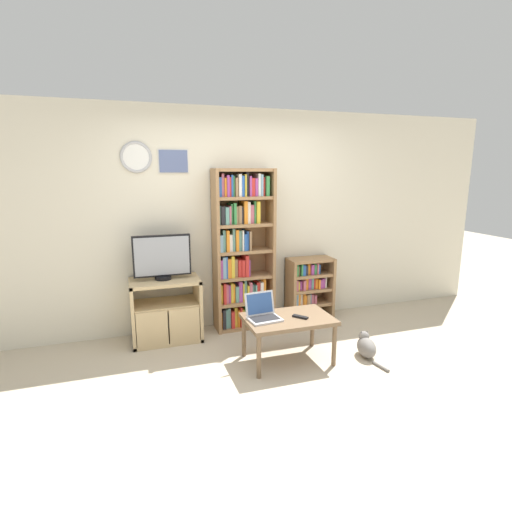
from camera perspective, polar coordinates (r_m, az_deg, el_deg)
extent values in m
plane|color=#BCAD93|center=(3.77, 4.01, -18.04)|extent=(18.00, 18.00, 0.00)
cube|color=beige|center=(4.85, -3.19, 5.13)|extent=(7.11, 0.06, 2.60)
torus|color=#B2B2B7|center=(4.60, -16.76, 13.37)|extent=(0.34, 0.04, 0.34)
cylinder|color=white|center=(4.60, -16.76, 13.37)|extent=(0.28, 0.02, 0.28)
cube|color=silver|center=(4.64, -11.72, 13.11)|extent=(0.34, 0.01, 0.27)
cube|color=slate|center=(4.63, -11.71, 13.11)|extent=(0.31, 0.02, 0.24)
cube|color=tan|center=(4.62, -17.24, -7.83)|extent=(0.04, 0.46, 0.71)
cube|color=tan|center=(4.68, -8.30, -7.14)|extent=(0.04, 0.46, 0.71)
cube|color=tan|center=(4.54, -12.93, -3.51)|extent=(0.76, 0.46, 0.04)
cube|color=tan|center=(4.76, -12.54, -11.32)|extent=(0.76, 0.46, 0.04)
cube|color=tan|center=(4.62, -12.78, -6.68)|extent=(0.69, 0.43, 0.04)
cube|color=tan|center=(4.47, -14.59, -10.09)|extent=(0.33, 0.02, 0.39)
cube|color=tan|center=(4.50, -10.15, -9.72)|extent=(0.33, 0.02, 0.39)
cylinder|color=black|center=(4.55, -13.14, -3.01)|extent=(0.18, 0.18, 0.04)
cube|color=black|center=(4.49, -13.29, 0.06)|extent=(0.62, 0.05, 0.46)
cube|color=#9399A3|center=(4.46, -13.26, -0.01)|extent=(0.59, 0.01, 0.42)
cube|color=#9E754C|center=(4.64, -5.73, 0.48)|extent=(0.04, 0.30, 1.91)
cube|color=#9E754C|center=(4.83, 2.05, 0.99)|extent=(0.04, 0.30, 1.91)
cube|color=#9E754C|center=(4.86, -2.25, 1.06)|extent=(0.71, 0.02, 1.91)
cube|color=#9E754C|center=(5.00, -1.69, -9.86)|extent=(0.64, 0.27, 0.04)
cube|color=#9E754C|center=(4.89, -1.71, -6.46)|extent=(0.64, 0.27, 0.04)
cube|color=#9E754C|center=(4.80, -1.74, -2.92)|extent=(0.64, 0.27, 0.04)
cube|color=#9E754C|center=(4.73, -1.76, 0.74)|extent=(0.64, 0.27, 0.04)
cube|color=#9E754C|center=(4.68, -1.79, 4.50)|extent=(0.64, 0.27, 0.04)
cube|color=#9E754C|center=(4.64, -1.81, 8.33)|extent=(0.64, 0.27, 0.04)
cube|color=#9E754C|center=(4.63, -1.84, 12.19)|extent=(0.64, 0.27, 0.04)
cube|color=orange|center=(4.90, -5.19, -8.88)|extent=(0.02, 0.21, 0.20)
cube|color=#232328|center=(4.89, -4.82, -8.66)|extent=(0.04, 0.23, 0.24)
cube|color=#5B9389|center=(4.91, -4.42, -8.61)|extent=(0.03, 0.21, 0.24)
cube|color=#5B9389|center=(4.91, -4.07, -8.51)|extent=(0.03, 0.20, 0.25)
cube|color=red|center=(4.92, -3.60, -8.72)|extent=(0.04, 0.23, 0.21)
cube|color=gold|center=(4.93, -3.14, -8.42)|extent=(0.04, 0.19, 0.25)
cube|color=orange|center=(4.94, -2.75, -8.59)|extent=(0.02, 0.21, 0.21)
cube|color=red|center=(4.94, -2.46, -8.38)|extent=(0.02, 0.24, 0.25)
cube|color=gold|center=(4.96, -2.14, -8.50)|extent=(0.04, 0.19, 0.21)
cube|color=#388947|center=(4.96, -1.74, -8.25)|extent=(0.02, 0.20, 0.25)
cube|color=#388947|center=(4.96, -1.43, -8.31)|extent=(0.02, 0.24, 0.24)
cube|color=#232328|center=(4.99, -1.14, -8.45)|extent=(0.03, 0.20, 0.20)
cube|color=#232328|center=(4.98, -0.63, -8.21)|extent=(0.04, 0.24, 0.24)
cube|color=#2856A8|center=(5.01, -0.21, -8.27)|extent=(0.03, 0.19, 0.21)
cube|color=#232328|center=(5.01, 0.30, -8.11)|extent=(0.04, 0.24, 0.24)
cube|color=#759EB7|center=(5.03, 0.65, -8.13)|extent=(0.02, 0.21, 0.23)
cube|color=#232328|center=(5.04, 1.02, -8.24)|extent=(0.04, 0.23, 0.20)
cube|color=gold|center=(4.79, -5.19, -5.23)|extent=(0.03, 0.20, 0.23)
cube|color=red|center=(4.79, -4.75, -5.12)|extent=(0.03, 0.24, 0.25)
cube|color=#B75B70|center=(4.81, -4.37, -5.15)|extent=(0.03, 0.20, 0.23)
cube|color=#9E4293|center=(4.82, -4.02, -5.19)|extent=(0.02, 0.20, 0.22)
cube|color=gold|center=(4.82, -3.70, -5.03)|extent=(0.03, 0.20, 0.24)
cube|color=orange|center=(4.83, -3.40, -5.07)|extent=(0.02, 0.19, 0.23)
cube|color=#5B9389|center=(4.84, -2.97, -5.23)|extent=(0.04, 0.21, 0.19)
cube|color=#9E4293|center=(4.84, -2.45, -4.87)|extent=(0.04, 0.21, 0.25)
cube|color=gold|center=(4.86, -2.08, -4.97)|extent=(0.02, 0.21, 0.23)
cube|color=#5B9389|center=(4.86, -1.78, -4.76)|extent=(0.03, 0.19, 0.26)
cube|color=gold|center=(4.87, -1.44, -5.10)|extent=(0.02, 0.24, 0.20)
cube|color=#B75B70|center=(4.87, -1.09, -4.83)|extent=(0.03, 0.23, 0.24)
cube|color=#5B9389|center=(4.90, -0.74, -4.99)|extent=(0.03, 0.20, 0.20)
cube|color=#5B9389|center=(4.90, -0.36, -4.99)|extent=(0.02, 0.23, 0.20)
cube|color=red|center=(4.91, -0.01, -4.79)|extent=(0.04, 0.21, 0.22)
cube|color=white|center=(4.91, 0.45, -4.75)|extent=(0.04, 0.24, 0.23)
cube|color=orange|center=(4.92, 0.83, -4.51)|extent=(0.03, 0.23, 0.26)
cube|color=#9E4293|center=(4.70, -5.25, -1.68)|extent=(0.03, 0.25, 0.22)
cube|color=#759EB7|center=(4.70, -4.83, -1.45)|extent=(0.04, 0.24, 0.25)
cube|color=#2856A8|center=(4.71, -4.49, -1.39)|extent=(0.02, 0.24, 0.26)
cube|color=orange|center=(4.72, -4.12, -1.55)|extent=(0.04, 0.23, 0.23)
cube|color=gold|center=(4.73, -3.64, -1.34)|extent=(0.04, 0.24, 0.26)
cube|color=#93704C|center=(4.75, -3.17, -1.53)|extent=(0.04, 0.20, 0.21)
cube|color=red|center=(4.76, -2.63, -1.56)|extent=(0.04, 0.22, 0.20)
cube|color=red|center=(4.77, -2.14, -1.55)|extent=(0.04, 0.23, 0.20)
cube|color=red|center=(4.77, -1.65, -1.21)|extent=(0.04, 0.25, 0.25)
cube|color=#9E4293|center=(4.79, -1.31, -1.49)|extent=(0.02, 0.22, 0.20)
cube|color=#759EB7|center=(4.64, -5.27, 1.93)|extent=(0.04, 0.25, 0.20)
cube|color=#5B9389|center=(4.65, -4.83, 2.30)|extent=(0.03, 0.21, 0.25)
cube|color=orange|center=(4.65, -4.35, 2.29)|extent=(0.03, 0.24, 0.25)
cube|color=white|center=(4.67, -3.91, 2.02)|extent=(0.04, 0.21, 0.19)
cube|color=#5B9389|center=(4.68, -3.47, 2.45)|extent=(0.03, 0.21, 0.26)
cube|color=orange|center=(4.68, -3.01, 2.38)|extent=(0.03, 0.23, 0.25)
cube|color=#5B9389|center=(4.70, -2.58, 2.37)|extent=(0.03, 0.20, 0.24)
cube|color=white|center=(4.70, -2.21, 2.38)|extent=(0.02, 0.24, 0.24)
cube|color=#2856A8|center=(4.71, -1.87, 2.14)|extent=(0.03, 0.24, 0.20)
cube|color=#2856A8|center=(4.72, -1.52, 2.34)|extent=(0.02, 0.22, 0.22)
cube|color=#93704C|center=(4.72, -1.18, 2.36)|extent=(0.02, 0.24, 0.23)
cube|color=#5B9389|center=(4.60, -5.47, 5.90)|extent=(0.02, 0.19, 0.21)
cube|color=#232328|center=(4.60, -5.02, 5.86)|extent=(0.04, 0.22, 0.21)
cube|color=#5B9389|center=(4.61, -4.43, 5.83)|extent=(0.04, 0.23, 0.20)
cube|color=#B75B70|center=(4.62, -3.99, 5.91)|extent=(0.02, 0.22, 0.21)
cube|color=#388947|center=(4.64, -3.72, 6.08)|extent=(0.02, 0.19, 0.23)
cube|color=#388947|center=(4.63, -3.33, 6.15)|extent=(0.03, 0.23, 0.24)
cube|color=#93704C|center=(4.65, -3.01, 5.92)|extent=(0.02, 0.21, 0.20)
cube|color=#93704C|center=(4.65, -2.62, 5.97)|extent=(0.03, 0.22, 0.21)
cube|color=#232328|center=(4.67, -2.25, 5.91)|extent=(0.02, 0.20, 0.19)
cube|color=orange|center=(4.67, -1.81, 6.32)|extent=(0.04, 0.22, 0.26)
cube|color=white|center=(4.69, -1.34, 6.28)|extent=(0.04, 0.20, 0.25)
cube|color=#B75B70|center=(4.70, -0.86, 6.08)|extent=(0.04, 0.19, 0.21)
cube|color=#388947|center=(4.71, -0.46, 6.37)|extent=(0.02, 0.19, 0.26)
cube|color=gold|center=(4.71, -0.02, 6.34)|extent=(0.04, 0.22, 0.25)
cube|color=#2856A8|center=(4.58, -5.44, 9.80)|extent=(0.04, 0.21, 0.22)
cube|color=#B75B70|center=(4.59, -5.01, 10.06)|extent=(0.03, 0.19, 0.25)
cube|color=orange|center=(4.59, -4.65, 9.78)|extent=(0.02, 0.21, 0.21)
cube|color=#9E4293|center=(4.59, -4.30, 9.98)|extent=(0.03, 0.22, 0.24)
cube|color=red|center=(4.60, -4.00, 9.85)|extent=(0.02, 0.21, 0.22)
cube|color=#2856A8|center=(4.61, -3.73, 10.00)|extent=(0.02, 0.21, 0.24)
cube|color=#388947|center=(4.62, -3.47, 9.95)|extent=(0.02, 0.20, 0.23)
cube|color=#93704C|center=(4.62, -3.10, 9.82)|extent=(0.03, 0.23, 0.21)
cube|color=white|center=(4.63, -2.67, 10.08)|extent=(0.03, 0.23, 0.25)
cube|color=#2856A8|center=(4.63, -2.23, 9.98)|extent=(0.03, 0.24, 0.23)
cube|color=gold|center=(4.64, -1.87, 10.07)|extent=(0.02, 0.24, 0.25)
cube|color=#232328|center=(4.66, -1.56, 10.20)|extent=(0.03, 0.20, 0.27)
cube|color=#9E4293|center=(4.66, -1.15, 9.97)|extent=(0.02, 0.23, 0.23)
cube|color=red|center=(4.67, -0.78, 9.84)|extent=(0.04, 0.22, 0.21)
cube|color=#9E4293|center=(4.69, -0.31, 9.83)|extent=(0.03, 0.22, 0.20)
cube|color=white|center=(4.70, 0.10, 10.15)|extent=(0.03, 0.22, 0.25)
cube|color=#759EB7|center=(4.70, 0.44, 10.09)|extent=(0.02, 0.24, 0.24)
cube|color=red|center=(4.72, 0.75, 9.91)|extent=(0.03, 0.20, 0.21)
cube|color=#388947|center=(4.73, 1.26, 9.99)|extent=(0.04, 0.24, 0.23)
cube|color=#9E754C|center=(5.07, 4.93, -4.99)|extent=(0.04, 0.31, 0.80)
cube|color=#9E754C|center=(5.30, 10.32, -4.38)|extent=(0.04, 0.31, 0.80)
cube|color=#9E754C|center=(5.30, 7.00, -4.26)|extent=(0.58, 0.02, 0.80)
cube|color=#9E754C|center=(5.30, 7.57, -8.65)|extent=(0.50, 0.27, 0.04)
cube|color=#9E754C|center=(5.23, 7.62, -6.69)|extent=(0.50, 0.27, 0.04)
cube|color=#9E754C|center=(5.18, 7.68, -4.68)|extent=(0.50, 0.27, 0.04)
cube|color=#9E754C|center=(5.12, 7.75, -2.63)|extent=(0.50, 0.27, 0.04)
cube|color=#9E754C|center=(5.08, 7.81, -0.54)|extent=(0.50, 0.27, 0.04)
cube|color=#388947|center=(5.19, 5.19, -7.97)|extent=(0.03, 0.19, 0.15)
cube|color=#9E4293|center=(5.20, 5.59, -8.05)|extent=(0.03, 0.24, 0.13)
cube|color=#232328|center=(5.21, 5.95, -7.88)|extent=(0.04, 0.22, 0.15)
cube|color=#388947|center=(5.23, 6.41, -7.84)|extent=(0.03, 0.22, 0.15)
cube|color=#B75B70|center=(5.25, 6.75, -7.84)|extent=(0.02, 0.23, 0.14)
cube|color=#232328|center=(5.26, 7.15, -7.75)|extent=(0.04, 0.24, 0.15)
cube|color=white|center=(5.28, 7.57, -7.68)|extent=(0.04, 0.21, 0.14)
cube|color=#759EB7|center=(5.30, 8.04, -7.71)|extent=(0.04, 0.23, 0.13)
cube|color=white|center=(5.12, 5.22, -5.99)|extent=(0.02, 0.23, 0.15)
cube|color=#759EB7|center=(5.13, 5.47, -5.95)|extent=(0.02, 0.23, 0.15)
cube|color=orange|center=(5.14, 5.73, -5.94)|extent=(0.03, 0.22, 0.14)
cube|color=white|center=(5.16, 6.09, -5.94)|extent=(0.04, 0.20, 0.13)
cube|color=orange|center=(5.16, 6.45, -5.87)|extent=(0.02, 0.25, 0.14)
cube|color=orange|center=(5.18, 6.65, -5.96)|extent=(0.02, 0.23, 0.12)
cube|color=#93704C|center=(5.19, 7.00, -5.87)|extent=(0.04, 0.24, 0.13)
cube|color=#759EB7|center=(5.21, 7.32, -5.82)|extent=(0.02, 0.20, 0.13)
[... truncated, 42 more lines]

